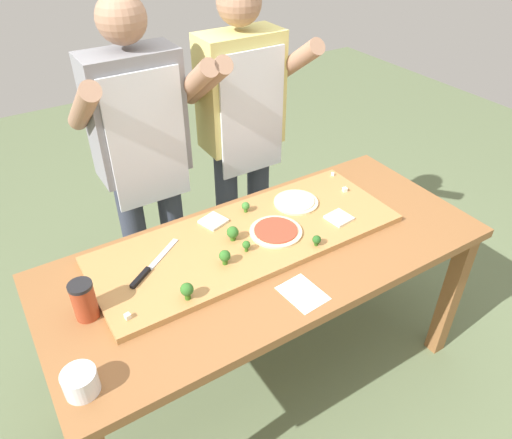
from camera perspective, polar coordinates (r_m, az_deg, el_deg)
ground_plane at (r=2.52m, az=1.12°, el=-17.67°), size 8.00×8.00×0.00m
prep_table at (r=2.01m, az=1.35°, el=-5.95°), size 1.80×0.79×0.79m
cutting_board at (r=1.98m, az=-0.91°, el=-2.24°), size 1.28×0.48×0.03m
chefs_knife at (r=1.85m, az=-12.61°, el=-5.73°), size 0.26×0.19×0.02m
pizza_whole_tomato_red at (r=1.99m, az=2.36°, el=-1.40°), size 0.22×0.22×0.02m
pizza_whole_white_garlic at (r=2.17m, az=4.76°, el=2.10°), size 0.20×0.20×0.02m
pizza_slice_near_left at (r=2.09m, az=9.82°, el=0.19°), size 0.11×0.11×0.01m
pizza_slice_near_right at (r=2.05m, az=-5.08°, el=-0.20°), size 0.12×0.12×0.01m
broccoli_floret_center_left at (r=1.92m, az=7.20°, el=-2.41°), size 0.04×0.04×0.05m
broccoli_floret_front_mid at (r=1.82m, az=-3.72°, el=-4.38°), size 0.04×0.04×0.06m
broccoli_floret_center_right at (r=1.93m, az=-2.79°, el=-1.57°), size 0.05×0.05×0.06m
broccoli_floret_back_mid at (r=1.69m, az=-8.19°, el=-8.28°), size 0.05×0.05×0.07m
broccoli_floret_back_left at (r=1.88m, az=-1.16°, el=-3.06°), size 0.03×0.03×0.05m
broccoli_floret_front_left at (r=2.10m, az=-1.23°, el=1.58°), size 0.04×0.04×0.05m
cheese_crumble_a at (r=2.28m, az=10.49°, el=3.50°), size 0.02×0.02×0.02m
cheese_crumble_b at (r=1.69m, az=-14.97°, el=-11.03°), size 0.02×0.02×0.02m
cheese_crumble_c at (r=2.40m, az=9.08°, el=5.35°), size 0.02×0.02×0.01m
flour_cup at (r=1.56m, az=-20.05°, el=-17.77°), size 0.10×0.10×0.08m
sauce_jar at (r=1.73m, az=-19.73°, el=-9.02°), size 0.08×0.08×0.15m
recipe_note at (r=1.77m, az=5.56°, el=-8.71°), size 0.14×0.18×0.00m
cook_left at (r=2.25m, az=-13.29°, el=7.77°), size 0.54×0.39×1.67m
cook_right at (r=2.44m, az=-1.64°, el=11.04°), size 0.54×0.39×1.67m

